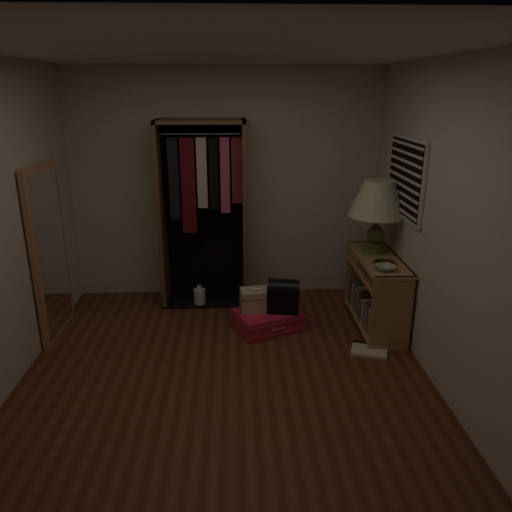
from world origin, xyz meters
The scene contains 13 objects.
ground centered at (0.00, 0.00, 0.00)m, with size 4.00×4.00×0.00m, color #502817.
room_walls centered at (0.08, 0.04, 1.50)m, with size 3.52×4.02×2.60m.
console_bookshelf centered at (1.54, 1.04, 0.39)m, with size 0.42×1.12×0.75m.
open_wardrobe centered at (-0.24, 1.78, 1.20)m, with size 0.95×0.50×2.05m.
floor_mirror centered at (-1.70, 1.00, 0.85)m, with size 0.06×0.80×1.70m.
pink_suitcase centered at (0.42, 0.97, 0.10)m, with size 0.78×0.69×0.20m.
train_case centered at (0.31, 1.01, 0.31)m, with size 0.35×0.26×0.24m.
black_bag centered at (0.58, 0.97, 0.37)m, with size 0.35×0.25×0.34m.
table_lamp centered at (1.54, 1.20, 1.29)m, with size 0.75×0.75×0.74m.
brass_tray centered at (1.54, 0.81, 0.76)m, with size 0.27×0.27×0.01m.
ceramic_bowl centered at (1.49, 0.64, 0.77)m, with size 0.19×0.19×0.05m, color #98B699.
white_jug centered at (-0.32, 1.60, 0.10)m, with size 0.16×0.16×0.23m.
floor_book centered at (1.36, 0.47, 0.01)m, with size 0.39×0.35×0.03m.
Camera 1 is at (0.10, -3.67, 2.36)m, focal length 35.00 mm.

